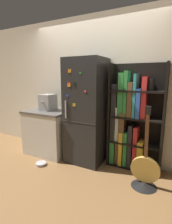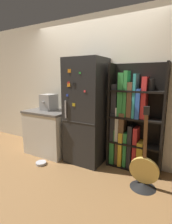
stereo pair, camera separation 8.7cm
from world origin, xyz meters
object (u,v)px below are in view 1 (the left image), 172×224
at_px(refrigerator, 86,112).
at_px(espresso_machine, 48,102).
at_px(bookshelf, 131,122).
at_px(pet_bowl, 41,164).
at_px(guitar, 145,176).

xyz_separation_m(refrigerator, espresso_machine, (-0.86, 0.01, 0.11)).
distance_m(bookshelf, espresso_machine, 1.64).
bearing_deg(refrigerator, pet_bowl, -138.19).
distance_m(bookshelf, guitar, 0.85).
distance_m(guitar, pet_bowl, 1.73).
xyz_separation_m(refrigerator, bookshelf, (0.76, 0.16, -0.14)).
bearing_deg(bookshelf, espresso_machine, -174.68).
height_order(refrigerator, bookshelf, refrigerator).
bearing_deg(refrigerator, guitar, -16.53).
distance_m(refrigerator, pet_bowl, 1.21).
xyz_separation_m(bookshelf, pet_bowl, (-1.36, -0.70, -0.75)).
bearing_deg(pet_bowl, bookshelf, 27.30).
height_order(espresso_machine, pet_bowl, espresso_machine).
bearing_deg(espresso_machine, guitar, -9.71).
xyz_separation_m(refrigerator, guitar, (1.10, -0.33, -0.75)).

